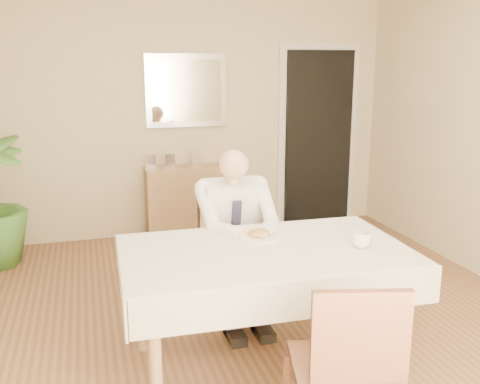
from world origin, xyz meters
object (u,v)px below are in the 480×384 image
object	(u,v)px
chair_near	(346,362)
coffee_mug	(361,240)
seated_man	(238,230)
chair_far	(228,245)
dining_table	(265,262)
sideboard	(192,202)

from	to	relation	value
chair_near	coffee_mug	bearing A→B (deg)	72.20
seated_man	chair_near	bearing A→B (deg)	-86.76
chair_far	coffee_mug	distance (m)	1.20
dining_table	chair_near	distance (m)	0.92
dining_table	seated_man	xyz separation A→B (m)	(0.00, 0.59, 0.02)
chair_far	chair_near	size ratio (longest dim) A/B	0.95
chair_far	sideboard	world-z (taller)	chair_far
chair_far	sideboard	size ratio (longest dim) A/B	0.90
sideboard	seated_man	bearing A→B (deg)	-91.52
coffee_mug	chair_far	bearing A→B (deg)	119.06
chair_far	coffee_mug	world-z (taller)	chair_far
dining_table	seated_man	distance (m)	0.59
chair_near	seated_man	bearing A→B (deg)	107.24
chair_near	sideboard	bearing A→B (deg)	104.38
dining_table	coffee_mug	size ratio (longest dim) A/B	14.82
dining_table	chair_near	world-z (taller)	chair_near
seated_man	sideboard	bearing A→B (deg)	88.25
dining_table	chair_near	size ratio (longest dim) A/B	1.92
dining_table	chair_far	xyz separation A→B (m)	(0.00, 0.88, -0.19)
chair_near	sideboard	distance (m)	3.52
chair_near	coffee_mug	size ratio (longest dim) A/B	7.73
chair_near	dining_table	bearing A→B (deg)	109.34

